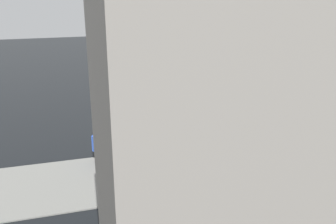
% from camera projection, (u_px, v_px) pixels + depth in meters
% --- Properties ---
extents(ground_plane, '(60.00, 60.00, 0.00)m').
position_uv_depth(ground_plane, '(181.00, 122.00, 16.66)').
color(ground_plane, black).
extents(kerb_strip, '(24.00, 3.20, 0.04)m').
position_uv_depth(kerb_strip, '(219.00, 163.00, 12.84)').
color(kerb_strip, slate).
rests_on(kerb_strip, ground).
extents(moving_hatchback, '(3.97, 1.87, 2.06)m').
position_uv_depth(moving_hatchback, '(196.00, 93.00, 17.37)').
color(moving_hatchback, yellow).
rests_on(moving_hatchback, ground).
extents(fire_hydrant, '(0.42, 0.31, 0.80)m').
position_uv_depth(fire_hydrant, '(118.00, 146.00, 13.22)').
color(fire_hydrant, red).
rests_on(fire_hydrant, ground).
extents(pedestrian, '(0.38, 0.52, 1.22)m').
position_uv_depth(pedestrian, '(98.00, 145.00, 12.61)').
color(pedestrian, blue).
rests_on(pedestrian, ground).
extents(metal_railing, '(7.85, 0.04, 1.05)m').
position_uv_depth(metal_railing, '(287.00, 159.00, 11.56)').
color(metal_railing, '#B7BABF').
rests_on(metal_railing, ground).
extents(sign_post, '(0.07, 0.44, 2.40)m').
position_uv_depth(sign_post, '(99.00, 128.00, 11.70)').
color(sign_post, '#4C4C51').
rests_on(sign_post, ground).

